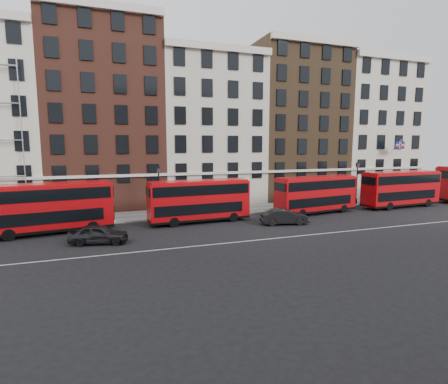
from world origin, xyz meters
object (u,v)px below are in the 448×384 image
object	(u,v)px
bus_d	(401,188)
traffic_light	(389,185)
bus_c	(316,194)
car_rear	(99,234)
bus_b	(199,200)
bus_a	(48,207)
car_front	(284,217)

from	to	relation	value
bus_d	traffic_light	world-z (taller)	bus_d
traffic_light	bus_c	bearing A→B (deg)	-169.27
bus_c	car_rear	size ratio (longest dim) A/B	2.29
bus_b	car_rear	size ratio (longest dim) A/B	2.29
bus_c	car_rear	distance (m)	23.01
bus_c	traffic_light	world-z (taller)	bus_c
bus_c	bus_a	bearing A→B (deg)	172.02
bus_d	car_rear	size ratio (longest dim) A/B	2.41
car_front	traffic_light	world-z (taller)	traffic_light
bus_d	car_rear	distance (m)	34.87
car_front	traffic_light	distance (m)	19.20
bus_b	traffic_light	world-z (taller)	bus_b
bus_b	traffic_light	distance (m)	25.82
bus_c	car_front	size ratio (longest dim) A/B	2.20
car_rear	traffic_light	size ratio (longest dim) A/B	1.33
bus_c	traffic_light	distance (m)	12.65
bus_b	car_rear	world-z (taller)	bus_b
bus_b	bus_a	bearing A→B (deg)	177.12
bus_b	bus_c	bearing A→B (deg)	-2.90
bus_d	traffic_light	xyz separation A→B (m)	(0.40, 2.35, 0.10)
car_rear	car_front	distance (m)	16.75
bus_a	bus_c	size ratio (longest dim) A/B	1.06
bus_a	bus_d	bearing A→B (deg)	-7.77
bus_b	traffic_light	xyz separation A→B (m)	(25.71, 2.35, 0.22)
bus_b	car_front	distance (m)	8.37
bus_a	bus_d	xyz separation A→B (m)	(38.53, 0.00, 0.01)
bus_d	car_rear	world-z (taller)	bus_d
bus_b	car_front	bearing A→B (deg)	-27.65
bus_a	traffic_light	world-z (taller)	bus_a
bus_b	car_front	size ratio (longest dim) A/B	2.20
bus_b	bus_c	size ratio (longest dim) A/B	1.00
car_rear	traffic_light	world-z (taller)	traffic_light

